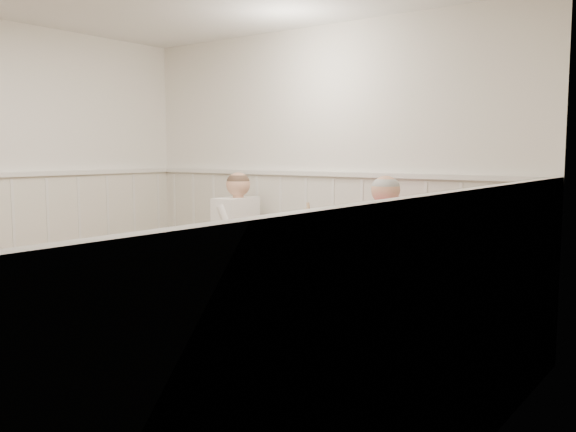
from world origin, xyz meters
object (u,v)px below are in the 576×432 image
object	(u,v)px
dining_table	(302,256)
chair_left	(236,266)
man_in_pink	(383,276)
diner_cream	(240,257)
beer_bottle	(286,227)
grass_vase	(306,222)
chair_right	(400,282)

from	to	relation	value
dining_table	chair_left	bearing A→B (deg)	175.60
man_in_pink	diner_cream	xyz separation A→B (m)	(-1.46, 0.01, -0.00)
beer_bottle	grass_vase	xyz separation A→B (m)	(0.17, 0.06, 0.05)
chair_left	dining_table	bearing A→B (deg)	-4.40
beer_bottle	grass_vase	distance (m)	0.19
chair_right	chair_left	xyz separation A→B (m)	(-1.65, -0.01, -0.06)
diner_cream	grass_vase	distance (m)	0.70
dining_table	chair_right	size ratio (longest dim) A/B	0.98
dining_table	diner_cream	world-z (taller)	diner_cream
man_in_pink	diner_cream	size ratio (longest dim) A/B	1.00
chair_left	man_in_pink	xyz separation A→B (m)	(1.54, -0.05, 0.11)
beer_bottle	chair_right	bearing A→B (deg)	-5.19
diner_cream	grass_vase	size ratio (longest dim) A/B	3.94
chair_right	beer_bottle	bearing A→B (deg)	174.81
chair_left	beer_bottle	distance (m)	0.64
dining_table	beer_bottle	xyz separation A→B (m)	(-0.30, 0.17, 0.20)
chair_left	grass_vase	xyz separation A→B (m)	(0.66, 0.17, 0.44)
man_in_pink	beer_bottle	xyz separation A→B (m)	(-1.05, 0.16, 0.29)
beer_bottle	chair_left	bearing A→B (deg)	-167.10
dining_table	grass_vase	distance (m)	0.37
chair_right	beer_bottle	size ratio (longest dim) A/B	4.11
chair_right	grass_vase	world-z (taller)	grass_vase
man_in_pink	dining_table	bearing A→B (deg)	-179.31
chair_left	beer_bottle	xyz separation A→B (m)	(0.49, 0.11, 0.39)
chair_right	diner_cream	bearing A→B (deg)	-178.29
dining_table	grass_vase	bearing A→B (deg)	118.87
man_in_pink	beer_bottle	distance (m)	1.10
dining_table	chair_left	size ratio (longest dim) A/B	1.11
beer_bottle	man_in_pink	bearing A→B (deg)	-8.92
grass_vase	man_in_pink	bearing A→B (deg)	-14.46
chair_right	dining_table	bearing A→B (deg)	-175.50
man_in_pink	beer_bottle	bearing A→B (deg)	171.08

